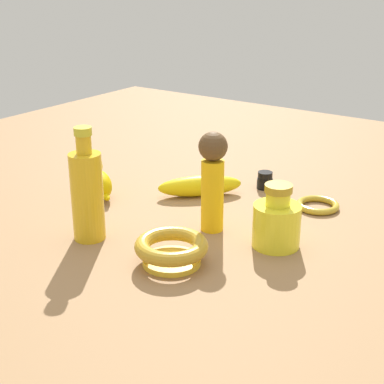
{
  "coord_description": "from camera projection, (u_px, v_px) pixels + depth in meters",
  "views": [
    {
      "loc": [
        0.65,
        -0.94,
        0.49
      ],
      "look_at": [
        0.0,
        0.0,
        0.04
      ],
      "focal_mm": 54.46,
      "sensor_mm": 36.0,
      "label": 1
    }
  ],
  "objects": [
    {
      "name": "bangle",
      "position": [
        318.0,
        205.0,
        1.26
      ],
      "size": [
        0.09,
        0.09,
        0.01
      ],
      "primitive_type": "torus",
      "color": "gold",
      "rests_on": "ground"
    },
    {
      "name": "bowl",
      "position": [
        171.0,
        249.0,
        1.01
      ],
      "size": [
        0.13,
        0.13,
        0.05
      ],
      "color": "yellow",
      "rests_on": "ground"
    },
    {
      "name": "ground",
      "position": [
        192.0,
        211.0,
        1.24
      ],
      "size": [
        2.0,
        2.0,
        0.0
      ],
      "primitive_type": "plane",
      "color": "#936D47"
    },
    {
      "name": "bottle_short",
      "position": [
        277.0,
        222.0,
        1.07
      ],
      "size": [
        0.09,
        0.09,
        0.12
      ],
      "color": "yellow",
      "rests_on": "ground"
    },
    {
      "name": "person_figure_adult",
      "position": [
        213.0,
        177.0,
        1.12
      ],
      "size": [
        0.06,
        0.06,
        0.2
      ],
      "color": "yellow",
      "rests_on": "ground"
    },
    {
      "name": "nail_polish_jar",
      "position": [
        265.0,
        180.0,
        1.37
      ],
      "size": [
        0.04,
        0.04,
        0.04
      ],
      "color": "black",
      "rests_on": "ground"
    },
    {
      "name": "cat_figurine",
      "position": [
        98.0,
        180.0,
        1.31
      ],
      "size": [
        0.12,
        0.09,
        0.09
      ],
      "color": "#CCAA04",
      "rests_on": "ground"
    },
    {
      "name": "banana",
      "position": [
        200.0,
        186.0,
        1.32
      ],
      "size": [
        0.17,
        0.17,
        0.05
      ],
      "primitive_type": "ellipsoid",
      "rotation": [
        0.0,
        0.0,
        0.79
      ],
      "color": "yellow",
      "rests_on": "ground"
    },
    {
      "name": "bottle_tall",
      "position": [
        87.0,
        193.0,
        1.09
      ],
      "size": [
        0.06,
        0.06,
        0.22
      ],
      "color": "gold",
      "rests_on": "ground"
    }
  ]
}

